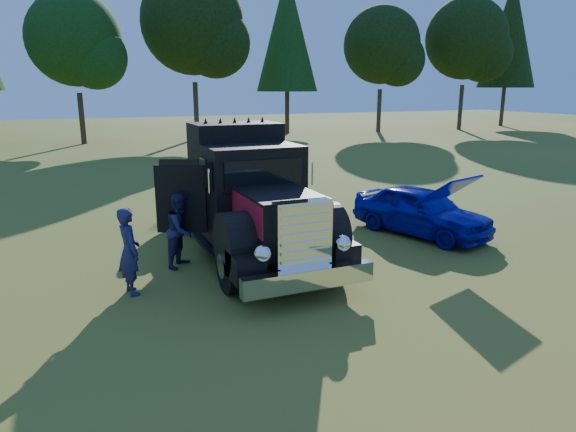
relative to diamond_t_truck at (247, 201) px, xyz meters
The scene contains 6 objects.
ground 2.99m from the diamond_t_truck, 62.47° to the right, with size 120.00×120.00×0.00m, color #335819.
treeline 26.47m from the diamond_t_truck, 84.13° to the left, with size 72.10×24.04×13.84m.
diamond_t_truck is the anchor object (origin of this frame).
hotrod_coupe 4.80m from the diamond_t_truck, ahead, with size 2.60×4.30×1.89m.
spectator_near 3.16m from the diamond_t_truck, 153.78° to the right, with size 0.61×0.40×1.68m, color #20354C.
spectator_far 1.67m from the diamond_t_truck, behind, with size 0.79×0.61×1.62m, color #202B4B.
Camera 1 is at (-4.88, -8.58, 3.84)m, focal length 32.00 mm.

